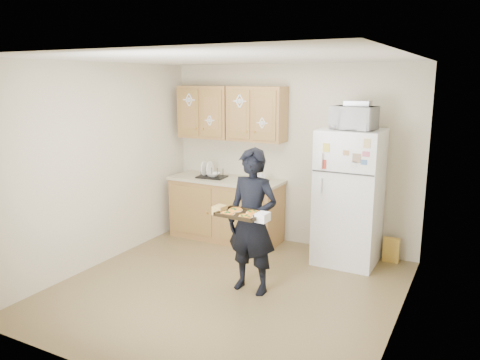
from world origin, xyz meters
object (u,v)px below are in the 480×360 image
Objects in this scene: baking_tray at (241,214)px; microwave at (354,118)px; refrigerator at (349,197)px; dish_rack at (212,172)px; person at (252,221)px.

baking_tray is 1.94m from microwave.
dish_rack is (-2.02, 0.02, 0.13)m from refrigerator.
microwave is (0.70, 1.57, 0.89)m from baking_tray.
refrigerator is at bearing -0.48° from dish_rack.
refrigerator is 1.07× the size of person.
baking_tray is at bearing -112.76° from refrigerator.
person is at bearing -112.62° from microwave.
microwave is at bearing 63.53° from person.
baking_tray is (0.02, -0.30, 0.16)m from person.
baking_tray is at bearing -107.27° from microwave.
person is at bearing -117.75° from refrigerator.
person is 1.80m from microwave.
refrigerator is at bearing 65.20° from person.
microwave is (0.72, 1.27, 1.05)m from person.
microwave reaches higher than dish_rack.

